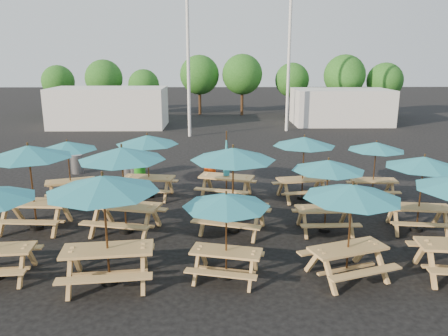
{
  "coord_description": "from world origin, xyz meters",
  "views": [
    {
      "loc": [
        -0.23,
        -13.54,
        4.96
      ],
      "look_at": [
        0.0,
        1.5,
        1.1
      ],
      "focal_mm": 35.0,
      "sensor_mm": 36.0,
      "label": 1
    }
  ],
  "objects_px": {
    "picnic_unit_7": "(233,158)",
    "picnic_unit_10": "(328,169)",
    "picnic_unit_2": "(67,149)",
    "waste_bin_3": "(139,166)",
    "picnic_unit_5": "(147,143)",
    "picnic_unit_13": "(424,166)",
    "picnic_unit_14": "(376,149)",
    "waste_bin_0": "(77,164)",
    "waste_bin_1": "(128,166)",
    "picnic_unit_1": "(29,156)",
    "waste_bin_2": "(134,166)",
    "picnic_unit_11": "(304,145)",
    "picnic_unit_4": "(122,158)",
    "picnic_unit_9": "(352,196)",
    "picnic_unit_8": "(226,171)",
    "picnic_unit_3": "(103,189)",
    "picnic_unit_6": "(226,205)",
    "waste_bin_4": "(210,165)"
  },
  "relations": [
    {
      "from": "picnic_unit_3",
      "to": "picnic_unit_7",
      "type": "xyz_separation_m",
      "value": [
        2.88,
        2.96,
        -0.02
      ]
    },
    {
      "from": "picnic_unit_3",
      "to": "waste_bin_2",
      "type": "bearing_deg",
      "value": 90.55
    },
    {
      "from": "picnic_unit_11",
      "to": "waste_bin_1",
      "type": "distance_m",
      "value": 7.77
    },
    {
      "from": "waste_bin_3",
      "to": "picnic_unit_11",
      "type": "bearing_deg",
      "value": -27.11
    },
    {
      "from": "picnic_unit_1",
      "to": "picnic_unit_10",
      "type": "relative_size",
      "value": 1.2
    },
    {
      "from": "picnic_unit_6",
      "to": "waste_bin_3",
      "type": "distance_m",
      "value": 9.74
    },
    {
      "from": "picnic_unit_1",
      "to": "picnic_unit_10",
      "type": "xyz_separation_m",
      "value": [
        8.48,
        -0.3,
        -0.33
      ]
    },
    {
      "from": "picnic_unit_7",
      "to": "waste_bin_1",
      "type": "relative_size",
      "value": 3.69
    },
    {
      "from": "picnic_unit_9",
      "to": "waste_bin_0",
      "type": "relative_size",
      "value": 3.37
    },
    {
      "from": "picnic_unit_4",
      "to": "picnic_unit_10",
      "type": "bearing_deg",
      "value": 12.85
    },
    {
      "from": "picnic_unit_4",
      "to": "picnic_unit_5",
      "type": "relative_size",
      "value": 1.17
    },
    {
      "from": "picnic_unit_7",
      "to": "picnic_unit_10",
      "type": "relative_size",
      "value": 1.41
    },
    {
      "from": "picnic_unit_8",
      "to": "picnic_unit_14",
      "type": "relative_size",
      "value": 1.14
    },
    {
      "from": "picnic_unit_4",
      "to": "picnic_unit_14",
      "type": "distance_m",
      "value": 8.79
    },
    {
      "from": "picnic_unit_11",
      "to": "waste_bin_2",
      "type": "height_order",
      "value": "picnic_unit_11"
    },
    {
      "from": "picnic_unit_1",
      "to": "picnic_unit_8",
      "type": "xyz_separation_m",
      "value": [
        5.68,
        2.85,
        -1.21
      ]
    },
    {
      "from": "picnic_unit_9",
      "to": "picnic_unit_11",
      "type": "bearing_deg",
      "value": 69.87
    },
    {
      "from": "picnic_unit_14",
      "to": "waste_bin_1",
      "type": "relative_size",
      "value": 2.61
    },
    {
      "from": "waste_bin_3",
      "to": "waste_bin_1",
      "type": "bearing_deg",
      "value": 169.0
    },
    {
      "from": "picnic_unit_14",
      "to": "picnic_unit_5",
      "type": "bearing_deg",
      "value": -176.41
    },
    {
      "from": "waste_bin_4",
      "to": "waste_bin_1",
      "type": "bearing_deg",
      "value": -180.0
    },
    {
      "from": "picnic_unit_6",
      "to": "picnic_unit_7",
      "type": "bearing_deg",
      "value": 98.27
    },
    {
      "from": "picnic_unit_2",
      "to": "waste_bin_3",
      "type": "height_order",
      "value": "picnic_unit_2"
    },
    {
      "from": "picnic_unit_8",
      "to": "waste_bin_0",
      "type": "height_order",
      "value": "picnic_unit_8"
    },
    {
      "from": "picnic_unit_5",
      "to": "picnic_unit_13",
      "type": "relative_size",
      "value": 1.03
    },
    {
      "from": "picnic_unit_4",
      "to": "picnic_unit_11",
      "type": "bearing_deg",
      "value": 40.67
    },
    {
      "from": "picnic_unit_4",
      "to": "waste_bin_0",
      "type": "height_order",
      "value": "picnic_unit_4"
    },
    {
      "from": "picnic_unit_13",
      "to": "waste_bin_0",
      "type": "relative_size",
      "value": 2.94
    },
    {
      "from": "picnic_unit_1",
      "to": "picnic_unit_6",
      "type": "xyz_separation_m",
      "value": [
        5.55,
        -3.03,
        -0.43
      ]
    },
    {
      "from": "picnic_unit_14",
      "to": "waste_bin_0",
      "type": "relative_size",
      "value": 2.61
    },
    {
      "from": "picnic_unit_11",
      "to": "picnic_unit_14",
      "type": "xyz_separation_m",
      "value": [
        2.55,
        0.07,
        -0.18
      ]
    },
    {
      "from": "waste_bin_3",
      "to": "picnic_unit_2",
      "type": "bearing_deg",
      "value": -119.88
    },
    {
      "from": "picnic_unit_6",
      "to": "waste_bin_0",
      "type": "height_order",
      "value": "picnic_unit_6"
    },
    {
      "from": "picnic_unit_7",
      "to": "waste_bin_0",
      "type": "bearing_deg",
      "value": 152.43
    },
    {
      "from": "picnic_unit_4",
      "to": "picnic_unit_5",
      "type": "bearing_deg",
      "value": 99.58
    },
    {
      "from": "picnic_unit_14",
      "to": "waste_bin_3",
      "type": "height_order",
      "value": "picnic_unit_14"
    },
    {
      "from": "picnic_unit_2",
      "to": "waste_bin_2",
      "type": "bearing_deg",
      "value": 46.64
    },
    {
      "from": "picnic_unit_3",
      "to": "waste_bin_2",
      "type": "height_order",
      "value": "picnic_unit_3"
    },
    {
      "from": "picnic_unit_3",
      "to": "picnic_unit_4",
      "type": "distance_m",
      "value": 2.93
    },
    {
      "from": "picnic_unit_3",
      "to": "waste_bin_4",
      "type": "bearing_deg",
      "value": 70.71
    },
    {
      "from": "picnic_unit_3",
      "to": "picnic_unit_9",
      "type": "height_order",
      "value": "picnic_unit_3"
    },
    {
      "from": "picnic_unit_11",
      "to": "picnic_unit_7",
      "type": "bearing_deg",
      "value": -142.75
    },
    {
      "from": "picnic_unit_1",
      "to": "waste_bin_2",
      "type": "bearing_deg",
      "value": 77.17
    },
    {
      "from": "waste_bin_3",
      "to": "picnic_unit_8",
      "type": "bearing_deg",
      "value": -40.24
    },
    {
      "from": "picnic_unit_8",
      "to": "waste_bin_0",
      "type": "relative_size",
      "value": 2.97
    },
    {
      "from": "picnic_unit_8",
      "to": "picnic_unit_11",
      "type": "bearing_deg",
      "value": 12.8
    },
    {
      "from": "picnic_unit_1",
      "to": "waste_bin_0",
      "type": "relative_size",
      "value": 3.15
    },
    {
      "from": "picnic_unit_7",
      "to": "waste_bin_3",
      "type": "relative_size",
      "value": 3.69
    },
    {
      "from": "picnic_unit_6",
      "to": "waste_bin_2",
      "type": "distance_m",
      "value": 9.91
    },
    {
      "from": "picnic_unit_5",
      "to": "picnic_unit_13",
      "type": "distance_m",
      "value": 8.91
    }
  ]
}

